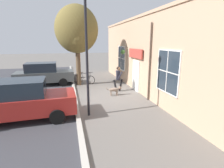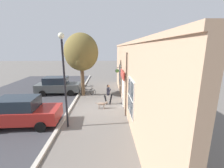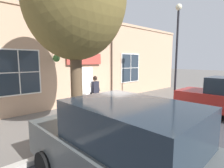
# 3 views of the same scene
# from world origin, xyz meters

# --- Properties ---
(ground_plane) EXTENTS (90.00, 90.00, 0.00)m
(ground_plane) POSITION_xyz_m (0.00, 0.00, 0.00)
(ground_plane) COLOR #66605B
(curb_and_road) EXTENTS (10.10, 28.00, 0.12)m
(curb_and_road) POSITION_xyz_m (5.85, 0.00, 0.02)
(curb_and_road) COLOR #B2ADA3
(curb_and_road) RESTS_ON ground_plane
(storefront_facade) EXTENTS (0.95, 18.00, 4.95)m
(storefront_facade) POSITION_xyz_m (-2.34, -0.02, 2.47)
(storefront_facade) COLOR tan
(storefront_facade) RESTS_ON ground_plane
(pedestrian_walking) EXTENTS (0.73, 0.57, 1.70)m
(pedestrian_walking) POSITION_xyz_m (-0.95, -0.77, 1.02)
(pedestrian_walking) COLOR black
(pedestrian_walking) RESTS_ON ground_plane
(dog_on_leash) EXTENTS (1.06, 0.26, 0.60)m
(dog_on_leash) POSITION_xyz_m (-0.47, 0.13, 0.38)
(dog_on_leash) COLOR #7F6B5B
(dog_on_leash) RESTS_ON ground_plane
(street_tree_by_curb) EXTENTS (3.17, 2.86, 5.96)m
(street_tree_by_curb) POSITION_xyz_m (1.51, -3.23, 4.08)
(street_tree_by_curb) COLOR brown
(street_tree_by_curb) RESTS_ON ground_plane
(leaning_bicycle) EXTENTS (1.59, 0.80, 1.00)m
(leaning_bicycle) POSITION_xyz_m (1.06, -3.54, 0.38)
(leaning_bicycle) COLOR black
(leaning_bicycle) RESTS_ON ground_plane
(parked_car_nearest_curb) EXTENTS (4.36, 2.06, 1.75)m
(parked_car_nearest_curb) POSITION_xyz_m (4.15, -3.91, 0.88)
(parked_car_nearest_curb) COLOR #474C4C
(parked_car_nearest_curb) RESTS_ON ground_plane
(parked_car_mid_block) EXTENTS (4.36, 2.06, 1.75)m
(parked_car_mid_block) POSITION_xyz_m (4.28, 2.55, 0.88)
(parked_car_mid_block) COLOR maroon
(parked_car_mid_block) RESTS_ON ground_plane
(street_lamp) EXTENTS (0.32, 0.32, 5.36)m
(street_lamp) POSITION_xyz_m (1.50, 2.82, 3.45)
(street_lamp) COLOR black
(street_lamp) RESTS_ON ground_plane
(fire_hydrant) EXTENTS (0.34, 0.20, 0.77)m
(fire_hydrant) POSITION_xyz_m (1.76, -3.91, 0.40)
(fire_hydrant) COLOR #99999E
(fire_hydrant) RESTS_ON ground_plane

